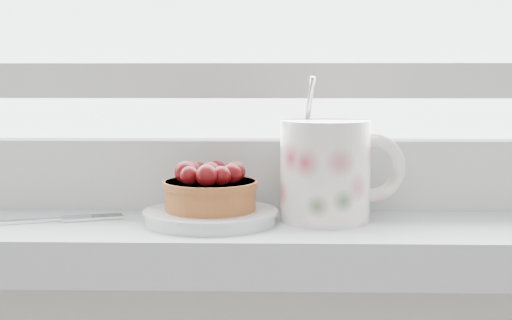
{
  "coord_description": "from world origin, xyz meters",
  "views": [
    {
      "loc": [
        0.07,
        1.24,
        1.07
      ],
      "look_at": [
        0.05,
        1.88,
        1.0
      ],
      "focal_mm": 50.0,
      "sensor_mm": 36.0,
      "label": 1
    }
  ],
  "objects_px": {
    "floral_mug": "(328,169)",
    "fork": "(24,221)",
    "saucer": "(211,216)",
    "raspberry_tart": "(210,189)"
  },
  "relations": [
    {
      "from": "floral_mug",
      "to": "fork",
      "type": "bearing_deg",
      "value": -176.11
    },
    {
      "from": "saucer",
      "to": "fork",
      "type": "distance_m",
      "value": 0.17
    },
    {
      "from": "raspberry_tart",
      "to": "floral_mug",
      "type": "distance_m",
      "value": 0.11
    },
    {
      "from": "floral_mug",
      "to": "fork",
      "type": "height_order",
      "value": "floral_mug"
    },
    {
      "from": "raspberry_tart",
      "to": "floral_mug",
      "type": "height_order",
      "value": "floral_mug"
    },
    {
      "from": "raspberry_tart",
      "to": "floral_mug",
      "type": "relative_size",
      "value": 0.65
    },
    {
      "from": "raspberry_tart",
      "to": "fork",
      "type": "height_order",
      "value": "raspberry_tart"
    },
    {
      "from": "fork",
      "to": "floral_mug",
      "type": "bearing_deg",
      "value": 3.89
    },
    {
      "from": "floral_mug",
      "to": "fork",
      "type": "relative_size",
      "value": 0.77
    },
    {
      "from": "fork",
      "to": "saucer",
      "type": "bearing_deg",
      "value": 1.9
    }
  ]
}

